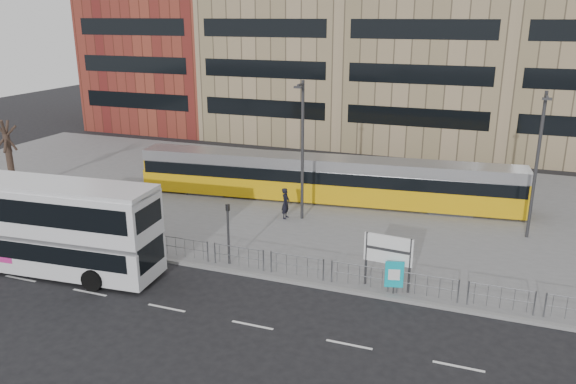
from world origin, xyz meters
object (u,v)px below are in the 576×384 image
(double_decker_bus, at_px, (45,223))
(bare_tree, at_px, (3,117))
(tram, at_px, (325,179))
(ad_panel, at_px, (394,275))
(lamp_post_east, at_px, (537,160))
(pedestrian, at_px, (286,203))
(lamp_post_west, at_px, (302,146))
(station_sign, at_px, (388,252))
(traffic_light_west, at_px, (228,226))

(double_decker_bus, relative_size, bare_tree, 1.64)
(tram, bearing_deg, ad_panel, -65.99)
(tram, relative_size, lamp_post_east, 3.12)
(pedestrian, distance_m, lamp_post_west, 3.70)
(ad_panel, distance_m, lamp_post_east, 11.37)
(tram, xyz_separation_m, station_sign, (6.26, -11.04, 0.28))
(ad_panel, relative_size, traffic_light_west, 0.49)
(tram, distance_m, bare_tree, 22.00)
(double_decker_bus, xyz_separation_m, ad_panel, (16.20, 3.11, -1.39))
(station_sign, bearing_deg, pedestrian, 141.78)
(traffic_light_west, height_order, lamp_post_east, lamp_post_east)
(traffic_light_west, distance_m, lamp_post_east, 16.71)
(double_decker_bus, height_order, tram, double_decker_bus)
(traffic_light_west, bearing_deg, double_decker_bus, -137.18)
(pedestrian, height_order, lamp_post_east, lamp_post_east)
(station_sign, distance_m, lamp_post_west, 10.11)
(double_decker_bus, xyz_separation_m, traffic_light_west, (8.01, 3.42, -0.31))
(pedestrian, xyz_separation_m, lamp_post_west, (0.94, 0.25, 3.57))
(station_sign, height_order, lamp_post_west, lamp_post_west)
(station_sign, distance_m, ad_panel, 1.03)
(tram, height_order, ad_panel, tram)
(lamp_post_east, height_order, bare_tree, lamp_post_east)
(traffic_light_west, bearing_deg, lamp_post_east, 52.04)
(traffic_light_west, height_order, lamp_post_west, lamp_post_west)
(pedestrian, bearing_deg, ad_panel, -132.86)
(double_decker_bus, height_order, bare_tree, bare_tree)
(station_sign, relative_size, lamp_post_east, 0.31)
(tram, relative_size, lamp_post_west, 3.04)
(double_decker_bus, relative_size, station_sign, 4.50)
(tram, relative_size, ad_panel, 16.44)
(station_sign, distance_m, traffic_light_west, 7.81)
(tram, bearing_deg, lamp_post_west, -100.16)
(pedestrian, relative_size, lamp_post_west, 0.23)
(double_decker_bus, xyz_separation_m, tram, (9.56, 14.56, -0.80))
(double_decker_bus, distance_m, lamp_post_west, 14.37)
(ad_panel, xyz_separation_m, pedestrian, (-7.86, 7.37, 0.05))
(pedestrian, distance_m, bare_tree, 20.26)
(double_decker_bus, relative_size, traffic_light_west, 3.68)
(tram, height_order, lamp_post_east, lamp_post_east)
(tram, relative_size, pedestrian, 13.28)
(lamp_post_east, bearing_deg, station_sign, -125.17)
(traffic_light_west, bearing_deg, ad_panel, 17.59)
(traffic_light_west, bearing_deg, lamp_post_west, 99.78)
(lamp_post_west, bearing_deg, pedestrian, -165.08)
(bare_tree, bearing_deg, double_decker_bus, -38.27)
(lamp_post_west, relative_size, lamp_post_east, 1.03)
(pedestrian, distance_m, lamp_post_east, 14.17)
(double_decker_bus, bearing_deg, pedestrian, 47.21)
(lamp_post_east, relative_size, bare_tree, 1.16)
(pedestrian, relative_size, lamp_post_east, 0.23)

